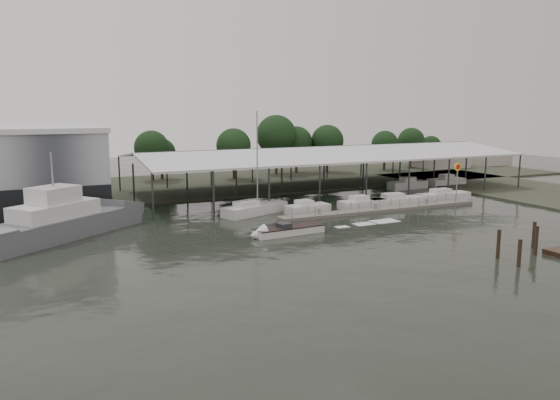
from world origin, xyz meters
name	(u,v)px	position (x,y,z in m)	size (l,w,h in m)	color
ground	(315,241)	(0.00, 0.00, 0.00)	(200.00, 200.00, 0.00)	black
land_strip_far	(192,185)	(0.00, 42.00, 0.10)	(140.00, 30.00, 0.30)	#3B3F2F
land_strip_east	(549,194)	(45.00, 10.00, 0.10)	(20.00, 60.00, 0.30)	#3B3F2F
covered_boat_shed	(324,151)	(17.00, 28.00, 6.13)	(58.24, 24.00, 6.96)	silver
floating_dock	(382,210)	(15.00, 10.00, 0.20)	(28.00, 2.00, 1.40)	#68635B
shell_fuel_sign	(457,175)	(27.00, 9.99, 3.93)	(1.10, 0.18, 5.55)	gray
distant_commercial_buildings	(455,159)	(59.03, 44.69, 1.84)	(22.00, 8.00, 4.00)	#A0998D
grey_trawler	(65,221)	(-21.63, 12.64, 1.58)	(17.20, 14.69, 8.84)	#565B5F
white_sailboat	(254,209)	(-0.15, 15.07, 0.65)	(9.20, 5.63, 12.58)	silver
speedboat_underway	(283,231)	(-1.66, 3.75, 0.39)	(19.16, 3.68, 2.00)	silver
moored_cruiser_0	(307,208)	(6.02, 12.98, 0.61)	(5.65, 2.60, 1.70)	silver
moored_cruiser_1	(362,203)	(13.96, 12.89, 0.61)	(6.56, 2.55, 1.70)	silver
moored_cruiser_2	(396,201)	(19.08, 12.66, 0.61)	(8.01, 2.56, 1.70)	silver
moored_cruiser_3	(443,196)	(27.49, 13.07, 0.61)	(7.99, 2.42, 1.70)	silver
mooring_pilings	(546,251)	(13.75, -14.65, 1.00)	(6.28, 8.75, 3.70)	#38261C
horizon_tree_line	(294,142)	(21.88, 47.94, 6.20)	(65.20, 10.64, 11.40)	#311F15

